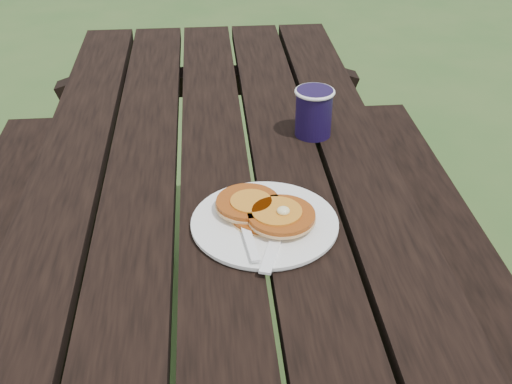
{
  "coord_description": "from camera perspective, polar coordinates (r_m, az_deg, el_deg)",
  "views": [
    {
      "loc": [
        -0.01,
        -1.11,
        1.43
      ],
      "look_at": [
        0.07,
        -0.15,
        0.8
      ],
      "focal_mm": 45.0,
      "sensor_mm": 36.0,
      "label": 1
    }
  ],
  "objects": [
    {
      "name": "picnic_table",
      "position": [
        1.54,
        -3.13,
        -10.6
      ],
      "size": [
        1.36,
        1.8,
        0.75
      ],
      "color": "black",
      "rests_on": "ground"
    },
    {
      "name": "plate",
      "position": [
        1.15,
        0.77,
        -2.83
      ],
      "size": [
        0.3,
        0.3,
        0.01
      ],
      "primitive_type": "cylinder",
      "rotation": [
        0.0,
        0.0,
        -0.2
      ],
      "color": "white",
      "rests_on": "picnic_table"
    },
    {
      "name": "pancake_stack",
      "position": [
        1.14,
        0.83,
        -1.72
      ],
      "size": [
        0.17,
        0.16,
        0.04
      ],
      "rotation": [
        0.0,
        0.0,
        -0.41
      ],
      "color": "#A04612",
      "rests_on": "plate"
    },
    {
      "name": "coffee_cup",
      "position": [
        1.42,
        5.17,
        7.29
      ],
      "size": [
        0.09,
        0.09,
        0.11
      ],
      "rotation": [
        0.0,
        0.0,
        0.14
      ],
      "color": "black",
      "rests_on": "picnic_table"
    },
    {
      "name": "fork",
      "position": [
        1.08,
        -0.57,
        -4.38
      ],
      "size": [
        0.05,
        0.16,
        0.01
      ],
      "primitive_type": null,
      "rotation": [
        0.0,
        0.0,
        0.12
      ],
      "color": "white",
      "rests_on": "plate"
    },
    {
      "name": "knife",
      "position": [
        1.1,
        1.78,
        -4.27
      ],
      "size": [
        0.07,
        0.18,
        0.0
      ],
      "primitive_type": "cube",
      "rotation": [
        0.0,
        0.0,
        -0.31
      ],
      "color": "white",
      "rests_on": "plate"
    }
  ]
}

